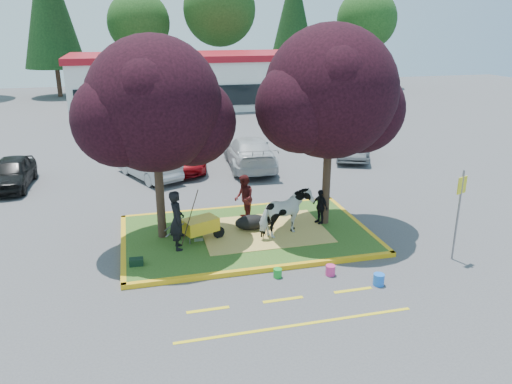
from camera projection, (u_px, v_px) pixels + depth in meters
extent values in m
plane|color=#424244|center=(247.00, 237.00, 17.01)|extent=(90.00, 90.00, 0.00)
cube|color=#2C4C18|center=(247.00, 235.00, 16.98)|extent=(8.00, 5.00, 0.15)
cube|color=gold|center=(267.00, 269.00, 14.62)|extent=(8.30, 0.16, 0.15)
cube|color=gold|center=(232.00, 208.00, 19.35)|extent=(8.30, 0.16, 0.15)
cube|color=gold|center=(123.00, 247.00, 16.04)|extent=(0.16, 5.30, 0.15)
cube|color=gold|center=(357.00, 223.00, 17.93)|extent=(0.16, 5.30, 0.15)
cube|color=#CEB555|center=(264.00, 231.00, 17.10)|extent=(4.20, 3.00, 0.01)
cylinder|color=black|center=(159.00, 186.00, 16.10)|extent=(0.28, 0.28, 3.53)
sphere|color=black|center=(154.00, 104.00, 15.24)|extent=(4.20, 4.20, 4.20)
sphere|color=black|center=(192.00, 122.00, 15.90)|extent=(2.86, 2.86, 2.86)
sphere|color=black|center=(120.00, 120.00, 14.85)|extent=(2.86, 2.86, 2.86)
cylinder|color=black|center=(327.00, 173.00, 17.22)|extent=(0.28, 0.28, 3.70)
sphere|color=black|center=(331.00, 92.00, 16.31)|extent=(4.40, 4.40, 4.40)
sphere|color=black|center=(361.00, 109.00, 16.99)|extent=(2.99, 2.99, 2.99)
sphere|color=black|center=(302.00, 107.00, 15.91)|extent=(2.99, 2.99, 2.99)
cube|color=yellow|center=(208.00, 310.00, 12.69)|extent=(1.10, 0.12, 0.01)
cube|color=yellow|center=(283.00, 300.00, 13.16)|extent=(1.10, 0.12, 0.01)
cube|color=yellow|center=(353.00, 290.00, 13.62)|extent=(1.10, 0.12, 0.01)
cube|color=yellow|center=(298.00, 325.00, 12.06)|extent=(6.00, 0.10, 0.01)
cube|color=silver|center=(195.00, 82.00, 42.49)|extent=(20.00, 8.00, 4.00)
cube|color=maroon|center=(194.00, 56.00, 41.79)|extent=(20.40, 8.40, 0.50)
cube|color=black|center=(202.00, 96.00, 38.98)|extent=(19.00, 0.10, 1.60)
cylinder|color=black|center=(58.00, 76.00, 47.98)|extent=(0.44, 0.44, 3.92)
cone|color=black|center=(49.00, 1.00, 45.79)|extent=(5.60, 5.60, 11.90)
cylinder|color=black|center=(143.00, 77.00, 51.34)|extent=(0.44, 0.44, 3.08)
sphere|color=#143811|center=(139.00, 22.00, 49.63)|extent=(6.16, 6.16, 6.16)
cylinder|color=black|center=(221.00, 73.00, 52.19)|extent=(0.44, 0.44, 3.64)
sphere|color=#143811|center=(219.00, 9.00, 50.16)|extent=(7.28, 7.28, 7.28)
cylinder|color=black|center=(292.00, 71.00, 54.53)|extent=(0.44, 0.44, 3.50)
cone|color=black|center=(293.00, 13.00, 52.58)|extent=(5.00, 5.00, 10.62)
cylinder|color=black|center=(363.00, 72.00, 55.51)|extent=(0.44, 0.44, 3.22)
sphere|color=#143811|center=(367.00, 19.00, 53.72)|extent=(6.44, 6.44, 6.44)
imported|color=silver|center=(286.00, 213.00, 16.49)|extent=(2.05, 1.53, 1.58)
ellipsoid|color=black|center=(252.00, 222.00, 17.17)|extent=(1.33, 1.03, 0.51)
imported|color=black|center=(177.00, 220.00, 15.48)|extent=(0.47, 0.71, 1.92)
imported|color=#4C1516|center=(244.00, 198.00, 17.73)|extent=(0.67, 0.85, 1.69)
imported|color=black|center=(320.00, 206.00, 17.57)|extent=(0.54, 0.79, 1.25)
cylinder|color=black|center=(219.00, 232.00, 16.47)|extent=(0.40, 0.22, 0.40)
cylinder|color=slate|center=(190.00, 240.00, 16.04)|extent=(0.04, 0.04, 0.29)
cylinder|color=slate|center=(188.00, 234.00, 16.48)|extent=(0.04, 0.04, 0.29)
cube|color=gold|center=(200.00, 225.00, 16.22)|extent=(1.27, 1.03, 0.44)
cylinder|color=slate|center=(175.00, 230.00, 15.80)|extent=(0.68, 0.30, 0.36)
cylinder|color=slate|center=(174.00, 224.00, 16.25)|extent=(0.68, 0.30, 0.36)
cube|color=black|center=(182.00, 231.00, 16.77)|extent=(0.60, 0.45, 0.27)
cube|color=black|center=(136.00, 262.00, 14.67)|extent=(0.41, 0.27, 0.21)
cylinder|color=slate|center=(458.00, 216.00, 14.95)|extent=(0.06, 0.06, 2.86)
cube|color=yellow|center=(462.00, 185.00, 14.63)|extent=(0.38, 0.17, 0.51)
cylinder|color=#17982B|center=(278.00, 273.00, 14.27)|extent=(0.29, 0.29, 0.26)
cylinder|color=#D9307C|center=(330.00, 270.00, 14.39)|extent=(0.28, 0.28, 0.30)
cylinder|color=blue|center=(379.00, 280.00, 13.84)|extent=(0.35, 0.35, 0.33)
imported|color=black|center=(12.00, 173.00, 21.84)|extent=(1.72, 3.98, 1.34)
imported|color=#95989C|center=(148.00, 164.00, 23.15)|extent=(3.00, 4.30, 1.34)
imported|color=maroon|center=(180.00, 151.00, 24.92)|extent=(3.45, 6.00, 1.57)
imported|color=silver|center=(249.00, 152.00, 24.84)|extent=(2.56, 5.50, 1.56)
imported|color=#53565A|center=(351.00, 143.00, 26.79)|extent=(3.17, 4.89, 1.52)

